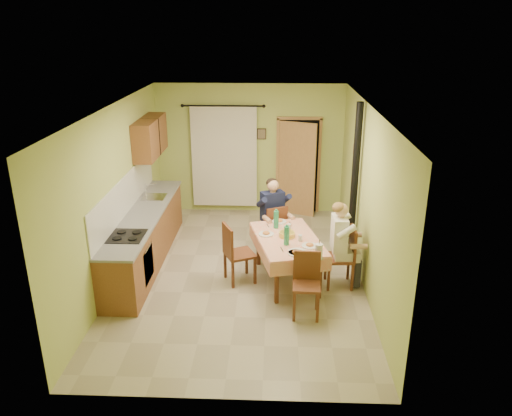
{
  "coord_description": "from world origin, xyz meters",
  "views": [
    {
      "loc": [
        0.56,
        -7.5,
        4.03
      ],
      "look_at": [
        0.25,
        0.1,
        1.15
      ],
      "focal_mm": 35.0,
      "sensor_mm": 36.0,
      "label": 1
    }
  ],
  "objects_px": {
    "chair_left": "(239,265)",
    "stove_flue": "(353,206)",
    "dining_table": "(287,259)",
    "chair_far": "(273,239)",
    "chair_right": "(340,269)",
    "man_far": "(273,208)",
    "man_right": "(341,235)",
    "chair_near": "(306,297)"
  },
  "relations": [
    {
      "from": "dining_table",
      "to": "chair_far",
      "type": "distance_m",
      "value": 1.03
    },
    {
      "from": "chair_far",
      "to": "dining_table",
      "type": "bearing_deg",
      "value": -101.9
    },
    {
      "from": "chair_left",
      "to": "chair_far",
      "type": "bearing_deg",
      "value": 128.15
    },
    {
      "from": "chair_right",
      "to": "man_far",
      "type": "bearing_deg",
      "value": 41.54
    },
    {
      "from": "chair_left",
      "to": "stove_flue",
      "type": "xyz_separation_m",
      "value": [
        1.91,
        0.85,
        0.73
      ]
    },
    {
      "from": "chair_right",
      "to": "chair_left",
      "type": "xyz_separation_m",
      "value": [
        -1.63,
        0.07,
        0.0
      ]
    },
    {
      "from": "chair_left",
      "to": "stove_flue",
      "type": "height_order",
      "value": "stove_flue"
    },
    {
      "from": "dining_table",
      "to": "chair_near",
      "type": "height_order",
      "value": "chair_near"
    },
    {
      "from": "chair_near",
      "to": "stove_flue",
      "type": "relative_size",
      "value": 0.34
    },
    {
      "from": "chair_right",
      "to": "man_right",
      "type": "bearing_deg",
      "value": 90.0
    },
    {
      "from": "stove_flue",
      "to": "chair_far",
      "type": "bearing_deg",
      "value": 171.67
    },
    {
      "from": "chair_left",
      "to": "stove_flue",
      "type": "relative_size",
      "value": 0.36
    },
    {
      "from": "man_far",
      "to": "man_right",
      "type": "xyz_separation_m",
      "value": [
        1.07,
        -1.13,
        0.0
      ]
    },
    {
      "from": "chair_left",
      "to": "man_right",
      "type": "bearing_deg",
      "value": 63.14
    },
    {
      "from": "chair_near",
      "to": "man_right",
      "type": "distance_m",
      "value": 1.22
    },
    {
      "from": "chair_near",
      "to": "man_far",
      "type": "distance_m",
      "value": 2.18
    },
    {
      "from": "man_far",
      "to": "man_right",
      "type": "bearing_deg",
      "value": -71.85
    },
    {
      "from": "chair_near",
      "to": "chair_left",
      "type": "xyz_separation_m",
      "value": [
        -1.04,
        0.97,
        0.0
      ]
    },
    {
      "from": "chair_far",
      "to": "chair_near",
      "type": "xyz_separation_m",
      "value": [
        0.49,
        -2.02,
        -0.0
      ]
    },
    {
      "from": "chair_left",
      "to": "man_right",
      "type": "distance_m",
      "value": 1.72
    },
    {
      "from": "dining_table",
      "to": "chair_far",
      "type": "xyz_separation_m",
      "value": [
        -0.24,
        1.0,
        -0.09
      ]
    },
    {
      "from": "man_far",
      "to": "man_right",
      "type": "distance_m",
      "value": 1.56
    },
    {
      "from": "stove_flue",
      "to": "man_right",
      "type": "bearing_deg",
      "value": -108.03
    },
    {
      "from": "chair_far",
      "to": "chair_left",
      "type": "height_order",
      "value": "chair_left"
    },
    {
      "from": "chair_left",
      "to": "man_far",
      "type": "relative_size",
      "value": 0.72
    },
    {
      "from": "chair_right",
      "to": "man_far",
      "type": "height_order",
      "value": "man_far"
    },
    {
      "from": "dining_table",
      "to": "chair_far",
      "type": "bearing_deg",
      "value": 89.27
    },
    {
      "from": "chair_far",
      "to": "chair_left",
      "type": "relative_size",
      "value": 0.95
    },
    {
      "from": "dining_table",
      "to": "man_far",
      "type": "height_order",
      "value": "man_far"
    },
    {
      "from": "chair_right",
      "to": "man_right",
      "type": "relative_size",
      "value": 0.72
    },
    {
      "from": "chair_left",
      "to": "stove_flue",
      "type": "distance_m",
      "value": 2.22
    },
    {
      "from": "chair_right",
      "to": "man_right",
      "type": "distance_m",
      "value": 0.59
    },
    {
      "from": "chair_far",
      "to": "chair_near",
      "type": "bearing_deg",
      "value": -101.6
    },
    {
      "from": "chair_left",
      "to": "man_right",
      "type": "height_order",
      "value": "man_right"
    },
    {
      "from": "dining_table",
      "to": "chair_near",
      "type": "relative_size",
      "value": 1.85
    },
    {
      "from": "dining_table",
      "to": "chair_left",
      "type": "xyz_separation_m",
      "value": [
        -0.78,
        -0.05,
        -0.09
      ]
    },
    {
      "from": "dining_table",
      "to": "chair_left",
      "type": "height_order",
      "value": "chair_left"
    },
    {
      "from": "dining_table",
      "to": "stove_flue",
      "type": "distance_m",
      "value": 1.53
    },
    {
      "from": "chair_near",
      "to": "chair_right",
      "type": "xyz_separation_m",
      "value": [
        0.59,
        0.9,
        0.0
      ]
    },
    {
      "from": "chair_right",
      "to": "chair_far",
      "type": "bearing_deg",
      "value": 41.69
    },
    {
      "from": "chair_left",
      "to": "dining_table",
      "type": "bearing_deg",
      "value": 69.54
    },
    {
      "from": "chair_near",
      "to": "chair_right",
      "type": "relative_size",
      "value": 0.95
    }
  ]
}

